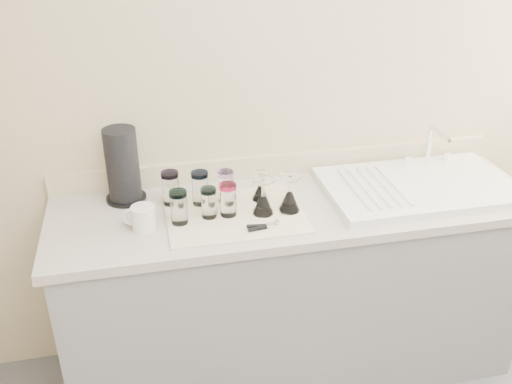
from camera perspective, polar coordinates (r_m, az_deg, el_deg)
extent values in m
cube|color=tan|center=(2.53, 2.52, 9.10)|extent=(3.50, 0.04, 2.50)
cube|color=slate|center=(2.66, 3.81, -9.99)|extent=(2.00, 0.60, 0.86)
cube|color=gray|center=(2.42, 4.14, -1.52)|extent=(2.06, 0.62, 0.04)
cube|color=white|center=(2.59, 15.91, 0.53)|extent=(0.82, 0.50, 0.03)
cylinder|color=silver|center=(2.77, 16.93, 4.64)|extent=(0.02, 0.02, 0.18)
cylinder|color=silver|center=(2.68, 17.95, 5.54)|extent=(0.02, 0.16, 0.02)
cylinder|color=silver|center=(2.75, 14.90, 3.17)|extent=(0.03, 0.03, 0.04)
cylinder|color=silver|center=(2.85, 18.51, 3.47)|extent=(0.03, 0.03, 0.04)
cube|color=white|center=(2.31, -2.15, -2.20)|extent=(0.55, 0.42, 0.01)
cylinder|color=white|center=(2.38, -8.52, 0.21)|extent=(0.07, 0.07, 0.13)
cylinder|color=#603FA3|center=(2.35, -8.64, 1.76)|extent=(0.07, 0.07, 0.02)
cylinder|color=white|center=(2.36, -5.59, 0.21)|extent=(0.07, 0.07, 0.12)
cylinder|color=blue|center=(2.33, -5.67, 1.77)|extent=(0.07, 0.07, 0.02)
cylinder|color=white|center=(2.38, -3.04, 0.39)|extent=(0.06, 0.06, 0.12)
cylinder|color=#B190E7|center=(2.35, -3.08, 1.86)|extent=(0.07, 0.07, 0.02)
cylinder|color=white|center=(2.24, -7.71, -1.71)|extent=(0.07, 0.07, 0.12)
cylinder|color=#158875|center=(2.20, -7.82, -0.15)|extent=(0.07, 0.07, 0.02)
cylinder|color=white|center=(2.27, -4.74, -1.25)|extent=(0.06, 0.06, 0.11)
cylinder|color=#38C1B0|center=(2.24, -4.80, 0.16)|extent=(0.06, 0.06, 0.02)
cylinder|color=white|center=(2.27, -2.80, -0.96)|extent=(0.07, 0.07, 0.12)
cylinder|color=#C7185B|center=(2.24, -2.84, 0.57)|extent=(0.07, 0.07, 0.02)
cone|color=white|center=(2.40, 0.43, -0.06)|extent=(0.07, 0.07, 0.06)
cylinder|color=white|center=(2.37, 0.44, 1.19)|extent=(0.01, 0.01, 0.05)
cylinder|color=white|center=(2.36, 0.44, 1.83)|extent=(0.07, 0.07, 0.01)
cone|color=white|center=(2.29, 0.71, -1.24)|extent=(0.09, 0.09, 0.08)
cylinder|color=white|center=(2.26, 0.72, 0.36)|extent=(0.01, 0.01, 0.06)
cylinder|color=white|center=(2.24, 0.73, 1.19)|extent=(0.09, 0.09, 0.01)
cone|color=white|center=(2.32, 3.36, -0.93)|extent=(0.09, 0.09, 0.08)
cylinder|color=white|center=(2.28, 3.41, 0.69)|extent=(0.01, 0.01, 0.07)
cylinder|color=white|center=(2.26, 3.43, 1.52)|extent=(0.09, 0.09, 0.01)
cube|color=silver|center=(2.21, 1.65, -3.37)|extent=(0.05, 0.02, 0.02)
cylinder|color=black|center=(2.19, 0.39, -3.64)|extent=(0.10, 0.03, 0.02)
cylinder|color=black|center=(2.21, 0.29, -3.41)|extent=(0.10, 0.03, 0.02)
cylinder|color=silver|center=(2.24, -11.17, -2.55)|extent=(0.12, 0.12, 0.10)
torus|color=silver|center=(2.25, -12.35, -2.49)|extent=(0.07, 0.03, 0.07)
cylinder|color=black|center=(2.49, -12.83, -0.57)|extent=(0.17, 0.17, 0.01)
cylinder|color=black|center=(2.42, -13.22, 2.75)|extent=(0.14, 0.14, 0.31)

